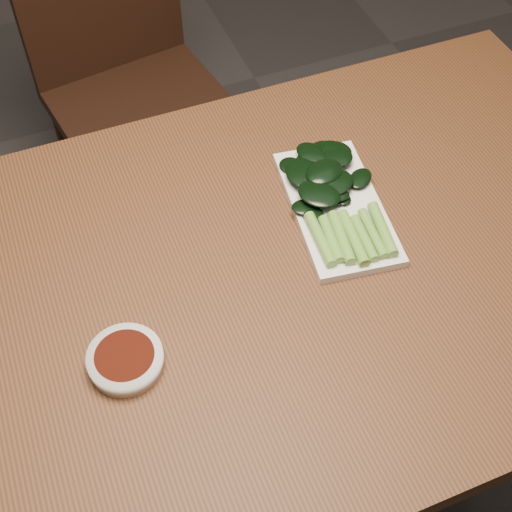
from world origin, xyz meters
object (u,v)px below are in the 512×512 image
object	(u,v)px
sauce_bowl	(126,360)
chair_far	(128,77)
serving_plate	(337,207)
table	(242,306)
gai_lan	(329,189)

from	to	relation	value
sauce_bowl	chair_far	bearing A→B (deg)	76.44
serving_plate	sauce_bowl	bearing A→B (deg)	-159.17
table	serving_plate	size ratio (longest dim) A/B	4.85
sauce_bowl	table	bearing A→B (deg)	21.24
sauce_bowl	serving_plate	world-z (taller)	sauce_bowl
chair_far	sauce_bowl	distance (m)	1.01
serving_plate	gai_lan	world-z (taller)	gai_lan
chair_far	serving_plate	size ratio (longest dim) A/B	3.08
table	chair_far	world-z (taller)	chair_far
sauce_bowl	serving_plate	size ratio (longest dim) A/B	0.36
table	serving_plate	world-z (taller)	serving_plate
table	sauce_bowl	xyz separation A→B (m)	(-0.20, -0.08, 0.09)
chair_far	gai_lan	xyz separation A→B (m)	(0.16, -0.78, 0.29)
sauce_bowl	gai_lan	world-z (taller)	gai_lan
gai_lan	table	bearing A→B (deg)	-153.01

